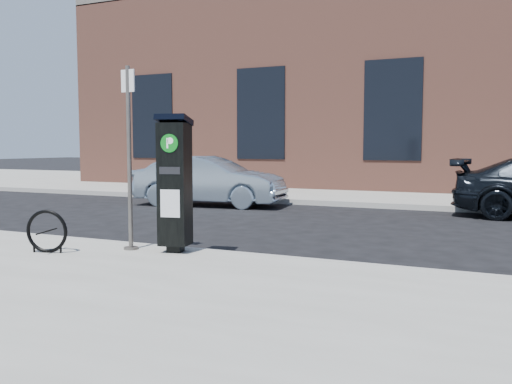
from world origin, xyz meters
The scene contains 9 objects.
ground centered at (0.00, 0.00, 0.00)m, with size 120.00×120.00×0.00m, color black.
sidewalk_far centered at (0.00, 14.00, 0.07)m, with size 60.00×12.00×0.15m, color gray.
curb_near centered at (0.00, -0.02, 0.07)m, with size 60.00×0.12×0.16m, color #9E9B93.
curb_far centered at (0.00, 8.02, 0.07)m, with size 60.00×0.12×0.16m, color #9E9B93.
building centered at (0.00, 17.00, 4.15)m, with size 28.00×10.05×8.25m.
parking_kiosk centered at (-0.99, -0.35, 1.21)m, with size 0.54×0.50×2.06m.
sign_pole centered at (-1.73, -0.46, 1.54)m, with size 0.25×0.22×2.80m.
bike_rack centered at (-2.71, -1.20, 0.47)m, with size 0.64×0.23×0.65m.
car_silver centered at (-4.32, 6.69, 0.73)m, with size 1.54×4.41×1.45m, color #7E91A1.
Camera 1 is at (3.43, -7.22, 1.74)m, focal length 38.00 mm.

